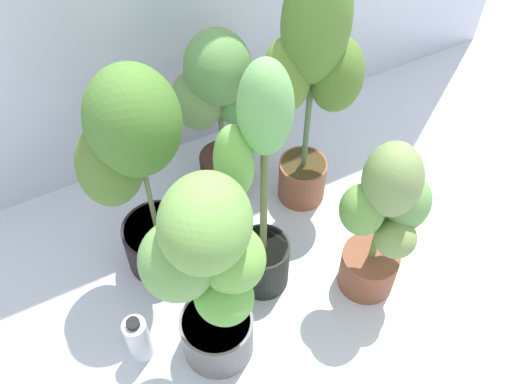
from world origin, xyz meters
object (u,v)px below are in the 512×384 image
(nutrient_bottle, at_px, (138,339))
(potted_plant_front_left, at_px, (208,272))
(potted_plant_back_left, at_px, (135,165))
(potted_plant_back_right, at_px, (313,71))
(potted_plant_back_center, at_px, (219,100))
(potted_plant_center, at_px, (258,192))
(potted_plant_front_right, at_px, (384,220))

(nutrient_bottle, bearing_deg, potted_plant_front_left, -23.62)
(potted_plant_back_left, height_order, nutrient_bottle, potted_plant_back_left)
(potted_plant_back_right, height_order, potted_plant_back_left, potted_plant_back_right)
(potted_plant_back_center, xyz_separation_m, nutrient_bottle, (-0.56, -0.54, -0.35))
(potted_plant_center, bearing_deg, potted_plant_back_left, 139.41)
(potted_plant_center, bearing_deg, potted_plant_back_center, 79.43)
(potted_plant_front_left, height_order, potted_plant_back_center, potted_plant_front_left)
(potted_plant_back_center, distance_m, nutrient_bottle, 0.85)
(potted_plant_front_left, height_order, nutrient_bottle, potted_plant_front_left)
(potted_plant_back_center, xyz_separation_m, potted_plant_center, (-0.09, -0.47, 0.05))
(potted_plant_back_right, relative_size, potted_plant_center, 1.05)
(potted_plant_front_left, bearing_deg, potted_plant_back_left, 96.58)
(potted_plant_center, height_order, nutrient_bottle, potted_plant_center)
(potted_plant_back_right, xyz_separation_m, potted_plant_back_left, (-0.64, -0.02, -0.11))
(potted_plant_back_center, relative_size, nutrient_bottle, 3.40)
(potted_plant_center, xyz_separation_m, nutrient_bottle, (-0.47, -0.07, -0.40))
(potted_plant_front_left, distance_m, potted_plant_back_right, 0.75)
(potted_plant_front_right, bearing_deg, potted_plant_back_left, 145.30)
(potted_plant_back_center, height_order, potted_plant_back_right, potted_plant_back_right)
(potted_plant_back_left, relative_size, nutrient_bottle, 4.09)
(potted_plant_back_center, bearing_deg, potted_plant_front_left, -117.38)
(potted_plant_back_center, xyz_separation_m, potted_plant_front_right, (0.26, -0.66, -0.08))
(potted_plant_back_right, height_order, potted_plant_front_right, potted_plant_back_right)
(potted_plant_center, bearing_deg, potted_plant_front_right, -28.94)
(potted_plant_front_left, bearing_deg, potted_plant_back_center, 62.62)
(potted_plant_back_right, relative_size, potted_plant_back_left, 1.17)
(potted_plant_front_left, distance_m, nutrient_bottle, 0.46)
(potted_plant_back_center, xyz_separation_m, potted_plant_back_right, (0.26, -0.20, 0.18))
(nutrient_bottle, bearing_deg, potted_plant_back_left, 61.02)
(potted_plant_back_right, xyz_separation_m, nutrient_bottle, (-0.81, -0.34, -0.53))
(potted_plant_back_left, bearing_deg, potted_plant_back_right, 2.12)
(potted_plant_front_left, xyz_separation_m, potted_plant_front_right, (0.59, -0.02, -0.10))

